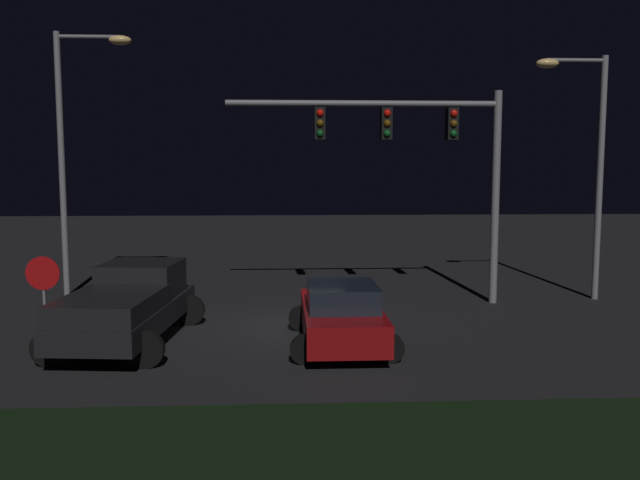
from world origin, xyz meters
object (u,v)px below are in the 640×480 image
object	(u,v)px
traffic_signal_gantry	(417,144)
stop_sign	(43,286)
pickup_truck	(129,301)
street_lamp_right	(587,147)
car_sedan	(342,315)
street_lamp_left	(75,134)

from	to	relation	value
traffic_signal_gantry	stop_sign	distance (m)	11.26
pickup_truck	traffic_signal_gantry	xyz separation A→B (m)	(7.78, 4.15, 3.90)
street_lamp_right	stop_sign	world-z (taller)	street_lamp_right
traffic_signal_gantry	street_lamp_right	bearing A→B (deg)	4.66
stop_sign	street_lamp_right	bearing A→B (deg)	20.55
car_sedan	traffic_signal_gantry	size ratio (longest dim) A/B	0.53
car_sedan	traffic_signal_gantry	xyz separation A→B (m)	(2.68, 4.80, 4.16)
pickup_truck	car_sedan	bearing A→B (deg)	-91.67
pickup_truck	traffic_signal_gantry	size ratio (longest dim) A/B	0.67
pickup_truck	street_lamp_right	distance (m)	14.50
stop_sign	street_lamp_left	bearing A→B (deg)	100.15
car_sedan	stop_sign	world-z (taller)	stop_sign
street_lamp_left	pickup_truck	bearing A→B (deg)	-63.52
street_lamp_right	street_lamp_left	bearing A→B (deg)	175.76
car_sedan	street_lamp_right	world-z (taller)	street_lamp_right
street_lamp_left	stop_sign	world-z (taller)	street_lamp_left
traffic_signal_gantry	car_sedan	bearing A→B (deg)	-119.14
traffic_signal_gantry	street_lamp_right	distance (m)	5.46
traffic_signal_gantry	street_lamp_right	xyz separation A→B (m)	(5.44, 0.44, -0.08)
street_lamp_right	stop_sign	bearing A→B (deg)	-159.45
car_sedan	street_lamp_left	bearing A→B (deg)	50.76
traffic_signal_gantry	street_lamp_left	bearing A→B (deg)	171.27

